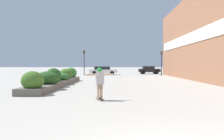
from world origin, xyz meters
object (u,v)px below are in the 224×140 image
at_px(skateboarder, 100,80).
at_px(car_leftmost, 224,70).
at_px(skateboard, 100,99).
at_px(car_center_right, 103,70).
at_px(car_center_left, 149,70).
at_px(traffic_light_left, 84,59).
at_px(traffic_light_right, 162,59).

bearing_deg(skateboarder, car_leftmost, 31.81).
bearing_deg(skateboard, car_center_right, 70.34).
bearing_deg(skateboard, skateboarder, 67.41).
height_order(skateboarder, car_center_left, skateboarder).
relative_size(car_leftmost, traffic_light_left, 1.20).
bearing_deg(car_leftmost, traffic_light_left, 96.84).
bearing_deg(skateboard, car_leftmost, 31.81).
relative_size(skateboarder, car_center_right, 0.31).
relative_size(skateboard, car_leftmost, 0.17).
distance_m(car_leftmost, traffic_light_left, 22.75).
distance_m(skateboarder, traffic_light_right, 23.90).
bearing_deg(skateboarder, skateboard, -112.59).
height_order(car_leftmost, traffic_light_right, traffic_light_right).
relative_size(car_center_right, traffic_light_right, 1.27).
distance_m(skateboarder, car_center_right, 26.40).
relative_size(skateboard, car_center_left, 0.20).
xyz_separation_m(skateboarder, car_center_right, (-1.35, 26.37, -0.23)).
xyz_separation_m(skateboarder, traffic_light_right, (7.63, 22.60, 1.53)).
bearing_deg(car_leftmost, skateboard, 144.41).
bearing_deg(traffic_light_right, car_center_left, 96.49).
distance_m(skateboard, car_center_left, 30.48).
bearing_deg(car_center_left, car_leftmost, 71.24).
xyz_separation_m(skateboard, skateboarder, (0.00, 0.00, 0.90)).
distance_m(skateboarder, car_center_left, 30.47).
height_order(car_center_left, traffic_light_left, traffic_light_left).
xyz_separation_m(traffic_light_left, traffic_light_right, (11.71, -0.45, -0.09)).
bearing_deg(car_center_right, traffic_light_left, -39.47).
xyz_separation_m(skateboard, car_center_right, (-1.35, 26.37, 0.67)).
height_order(skateboarder, car_leftmost, skateboarder).
height_order(car_leftmost, traffic_light_left, traffic_light_left).
distance_m(car_leftmost, traffic_light_right, 11.39).
distance_m(car_center_left, traffic_light_left, 12.89).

